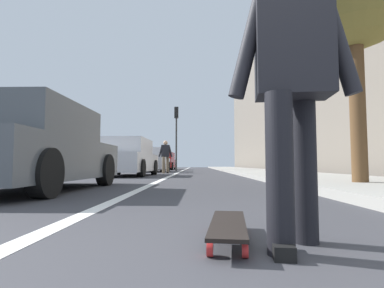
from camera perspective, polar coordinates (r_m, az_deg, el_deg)
name	(u,v)px	position (r m, az deg, el deg)	size (l,w,h in m)	color
ground_plane	(199,177)	(10.94, 1.26, -6.25)	(80.00, 80.00, 0.00)	#38383D
lane_stripe_white	(182,171)	(20.96, -1.99, -5.11)	(52.00, 0.16, 0.01)	silver
sidewalk_curb	(250,171)	(19.23, 10.88, -4.97)	(52.00, 3.20, 0.13)	#9E9B93
building_facade	(275,94)	(24.32, 15.35, 9.11)	(40.00, 1.20, 11.73)	#6F665B
skateboard	(228,225)	(1.85, 6.82, -14.99)	(0.86, 0.30, 0.11)	red
skater_person	(292,76)	(1.80, 18.34, 12.00)	(0.44, 0.72, 1.64)	black
parked_car_near	(31,149)	(5.97, -28.04, -0.79)	(4.12, 2.06, 1.50)	#4C5156
parked_car_mid	(128,158)	(12.50, -11.97, -2.60)	(4.42, 1.99, 1.48)	silver
parked_car_far	(151,160)	(19.25, -7.64, -3.09)	(4.23, 2.08, 1.48)	#B7B7BC
parked_car_end	(164,161)	(26.17, -5.29, -3.29)	(4.39, 2.03, 1.49)	maroon
traffic_light	(176,127)	(21.62, -2.97, 3.24)	(0.33, 0.28, 4.56)	#2D2D2D
pedestrian_distant	(166,155)	(15.92, -5.01, -1.99)	(0.48, 0.74, 1.71)	brown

